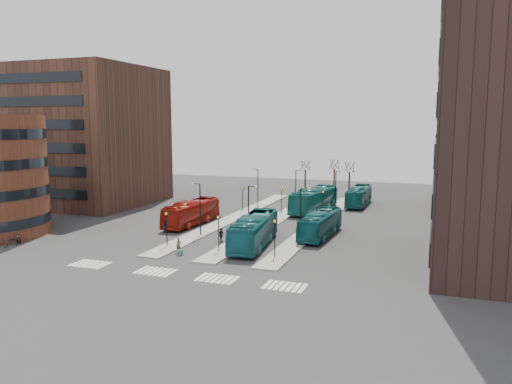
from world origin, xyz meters
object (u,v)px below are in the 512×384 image
(teal_bus_b, at_px, (314,200))
(bicycle_far, at_px, (10,240))
(teal_bus_a, at_px, (254,231))
(commuter_c, at_px, (237,238))
(teal_bus_d, at_px, (359,196))
(commuter_b, at_px, (221,235))
(red_bus, at_px, (192,213))
(suitcase, at_px, (180,253))
(commuter_a, at_px, (166,226))
(traveller, at_px, (179,245))
(bicycle_mid, at_px, (16,238))
(teal_bus_c, at_px, (320,224))
(bicycle_near, at_px, (0,244))

(teal_bus_b, height_order, bicycle_far, teal_bus_b)
(teal_bus_a, relative_size, commuter_c, 8.35)
(teal_bus_a, height_order, commuter_c, teal_bus_a)
(teal_bus_b, bearing_deg, teal_bus_a, -85.53)
(teal_bus_d, relative_size, commuter_b, 6.92)
(red_bus, relative_size, teal_bus_b, 0.88)
(suitcase, bearing_deg, commuter_a, 126.62)
(traveller, relative_size, commuter_b, 1.00)
(commuter_c, relative_size, bicycle_mid, 0.80)
(teal_bus_c, xyz_separation_m, commuter_a, (-18.01, -4.21, -0.71))
(teal_bus_a, bearing_deg, bicycle_mid, -169.73)
(commuter_b, relative_size, bicycle_far, 0.85)
(teal_bus_b, height_order, commuter_b, teal_bus_b)
(commuter_a, bearing_deg, commuter_c, -176.44)
(suitcase, height_order, teal_bus_a, teal_bus_a)
(traveller, height_order, bicycle_mid, traveller)
(teal_bus_c, bearing_deg, commuter_b, -143.82)
(teal_bus_b, xyz_separation_m, bicycle_near, (-26.31, -32.50, -1.38))
(teal_bus_b, xyz_separation_m, traveller, (-7.45, -28.02, -1.00))
(teal_bus_d, bearing_deg, commuter_a, -123.32)
(suitcase, height_order, bicycle_near, bicycle_near)
(teal_bus_b, height_order, traveller, teal_bus_b)
(suitcase, xyz_separation_m, red_bus, (-5.90, 14.12, 1.29))
(suitcase, bearing_deg, teal_bus_d, 70.69)
(teal_bus_c, bearing_deg, bicycle_far, -150.73)
(teal_bus_b, relative_size, teal_bus_c, 1.20)
(teal_bus_a, height_order, bicycle_near, teal_bus_a)
(teal_bus_a, relative_size, bicycle_mid, 6.71)
(teal_bus_d, height_order, commuter_c, teal_bus_d)
(red_bus, xyz_separation_m, teal_bus_a, (11.55, -8.04, 0.12))
(teal_bus_c, height_order, traveller, teal_bus_c)
(red_bus, xyz_separation_m, bicycle_near, (-13.56, -17.76, -1.15))
(suitcase, xyz_separation_m, commuter_a, (-6.63, 8.68, 0.50))
(commuter_a, distance_m, bicycle_near, 17.79)
(commuter_c, bearing_deg, commuter_b, -64.94)
(teal_bus_b, height_order, teal_bus_c, teal_bus_b)
(teal_bus_b, xyz_separation_m, bicycle_far, (-26.31, -31.19, -1.30))
(red_bus, distance_m, bicycle_near, 22.37)
(red_bus, bearing_deg, teal_bus_d, 52.91)
(teal_bus_d, height_order, bicycle_far, teal_bus_d)
(teal_bus_b, relative_size, traveller, 8.07)
(commuter_b, height_order, bicycle_far, commuter_b)
(teal_bus_a, distance_m, bicycle_near, 26.96)
(bicycle_mid, bearing_deg, red_bus, -31.51)
(bicycle_mid, bearing_deg, teal_bus_b, -31.50)
(suitcase, xyz_separation_m, teal_bus_d, (12.33, 36.75, 1.26))
(commuter_b, relative_size, commuter_c, 1.10)
(commuter_a, height_order, commuter_c, commuter_a)
(commuter_c, xyz_separation_m, bicycle_far, (-23.05, -8.52, -0.23))
(bicycle_mid, relative_size, bicycle_far, 0.96)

